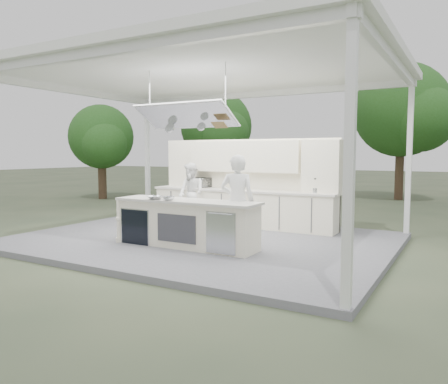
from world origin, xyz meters
The scene contains 12 objects.
ground centered at (0.00, 0.00, 0.00)m, with size 90.00×90.00×0.00m, color #4D543A.
stage_deck centered at (0.00, 0.00, 0.06)m, with size 8.00×6.00×0.12m, color slate.
tent centered at (0.00, -0.01, 3.71)m, with size 8.20×6.20×3.86m.
demo_island centered at (0.18, -0.91, 0.60)m, with size 3.10×0.79×0.95m.
back_counter centered at (0.00, 1.90, 0.60)m, with size 5.08×0.72×0.95m.
back_wall_unit centered at (0.44, 2.11, 1.57)m, with size 5.05×0.48×2.25m.
tree_cluster centered at (-0.16, 9.77, 3.29)m, with size 19.55×9.40×5.85m.
head_chef centered at (1.18, -0.56, 1.05)m, with size 0.68×0.45×1.86m, color white.
sous_chef centered at (-1.31, 1.54, 0.94)m, with size 0.79×0.62×1.64m, color white.
toaster_oven centered at (-1.30, 2.08, 1.20)m, with size 0.48×0.32×0.26m, color silver.
bowl_large centered at (-0.40, -1.15, 1.11)m, with size 0.30×0.30×0.07m, color #B1B3B8.
bowl_small centered at (-0.06, -1.15, 1.11)m, with size 0.25×0.25×0.08m, color silver.
Camera 1 is at (5.14, -8.13, 2.00)m, focal length 35.00 mm.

